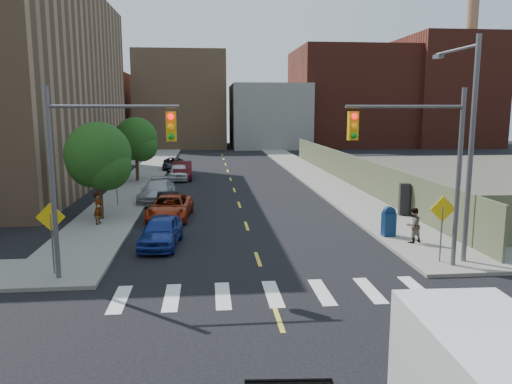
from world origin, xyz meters
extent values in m
plane|color=black|center=(0.00, 0.00, 0.00)|extent=(160.00, 160.00, 0.00)
cube|color=gray|center=(-7.75, 41.50, 0.07)|extent=(3.50, 73.00, 0.15)
cube|color=gray|center=(7.75, 41.50, 0.07)|extent=(3.50, 73.00, 0.15)
cube|color=#636B4B|center=(9.60, 28.00, 1.25)|extent=(0.12, 44.00, 2.50)
cube|color=#592319|center=(-22.00, 70.00, 6.00)|extent=(14.00, 18.00, 12.00)
cube|color=#8C6B4C|center=(-6.00, 72.00, 7.50)|extent=(14.00, 16.00, 15.00)
cube|color=gray|center=(8.00, 70.00, 5.00)|extent=(12.00, 16.00, 10.00)
cube|color=#592319|center=(22.00, 72.00, 8.00)|extent=(18.00, 18.00, 16.00)
cube|color=#592319|center=(38.00, 70.00, 9.00)|extent=(14.00, 16.00, 18.00)
cylinder|color=#8C6B4C|center=(42.00, 70.00, 14.00)|extent=(1.80, 1.80, 28.00)
cylinder|color=#59595E|center=(-7.50, 6.00, 3.50)|extent=(0.18, 0.18, 7.00)
cylinder|color=#59595E|center=(-5.25, 6.00, 6.30)|extent=(4.50, 0.12, 0.12)
cube|color=#E5A50C|center=(-3.30, 6.00, 5.60)|extent=(0.35, 0.30, 1.05)
cylinder|color=#59595E|center=(7.50, 6.00, 3.50)|extent=(0.18, 0.18, 7.00)
cylinder|color=#59595E|center=(5.25, 6.00, 6.30)|extent=(4.50, 0.12, 0.12)
cube|color=#E5A50C|center=(3.30, 6.00, 5.60)|extent=(0.35, 0.30, 1.05)
cylinder|color=#59595E|center=(8.20, 6.50, 4.50)|extent=(0.20, 0.20, 9.00)
cylinder|color=#59595E|center=(8.20, 8.20, 8.60)|extent=(0.12, 3.50, 0.12)
cube|color=#59595E|center=(8.20, 9.80, 8.50)|extent=(0.25, 0.60, 0.18)
cylinder|color=#59595E|center=(-7.80, 6.50, 1.20)|extent=(0.06, 0.06, 2.40)
cube|color=yellow|center=(-7.80, 6.50, 2.30)|extent=(1.06, 0.04, 1.06)
cylinder|color=#59595E|center=(7.20, 6.50, 1.20)|extent=(0.06, 0.06, 2.40)
cube|color=yellow|center=(7.20, 6.50, 2.30)|extent=(1.06, 0.04, 1.06)
cylinder|color=#59595E|center=(-7.80, 20.00, 1.20)|extent=(0.06, 0.06, 2.40)
cube|color=yellow|center=(-7.80, 20.00, 2.30)|extent=(1.06, 0.04, 1.06)
cylinder|color=#332114|center=(-8.00, 16.00, 1.32)|extent=(0.28, 0.28, 2.64)
sphere|color=#1E4112|center=(-8.00, 16.00, 3.72)|extent=(3.60, 3.60, 3.60)
sphere|color=#1E4112|center=(-7.50, 15.70, 3.12)|extent=(2.64, 2.64, 2.64)
sphere|color=#1E4112|center=(-8.40, 16.40, 3.30)|extent=(2.88, 2.88, 2.88)
cylinder|color=#332114|center=(-8.00, 31.00, 1.32)|extent=(0.28, 0.28, 2.64)
sphere|color=#1E4112|center=(-8.00, 31.00, 3.72)|extent=(3.60, 3.60, 3.60)
sphere|color=#1E4112|center=(-7.50, 30.70, 3.12)|extent=(2.64, 2.64, 2.64)
sphere|color=#1E4112|center=(-8.40, 31.40, 3.30)|extent=(2.88, 2.88, 2.88)
imported|color=navy|center=(-4.20, 10.46, 0.70)|extent=(2.02, 4.22, 1.39)
imported|color=black|center=(-4.43, 17.92, 0.61)|extent=(1.42, 3.76, 1.22)
imported|color=#A12B10|center=(-4.20, 16.14, 0.68)|extent=(2.63, 5.03, 1.35)
imported|color=#ACAFB4|center=(-5.44, 21.67, 0.72)|extent=(2.48, 5.16, 1.45)
imported|color=silver|center=(-4.54, 32.08, 0.73)|extent=(1.75, 4.29, 1.46)
imported|color=#450D11|center=(-4.25, 32.70, 0.77)|extent=(1.83, 4.74, 1.54)
imported|color=black|center=(-5.50, 39.22, 0.63)|extent=(2.31, 4.65, 1.27)
cube|color=black|center=(2.73, -3.31, 1.70)|extent=(2.07, 1.39, 0.99)
cube|color=navy|center=(6.61, 10.68, 0.72)|extent=(0.63, 0.50, 1.13)
cylinder|color=navy|center=(6.61, 10.68, 1.31)|extent=(0.60, 0.32, 0.58)
cube|color=black|center=(9.20, 15.21, 1.07)|extent=(0.61, 0.52, 1.85)
imported|color=gray|center=(-7.87, 14.63, 0.99)|extent=(0.51, 0.68, 1.68)
imported|color=gray|center=(7.28, 9.40, 0.96)|extent=(0.94, 0.84, 1.62)
camera|label=1|loc=(-2.05, -12.01, 6.23)|focal=35.00mm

